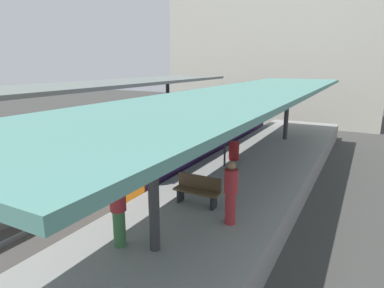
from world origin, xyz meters
The scene contains 15 objects.
ground_plane centered at (0.00, 0.00, 0.00)m, with size 80.00×80.00×0.00m, color #383835.
platform_left centered at (-3.80, 0.00, 0.50)m, with size 4.40×28.00×1.00m, color gray.
platform_right centered at (3.80, 0.00, 0.50)m, with size 4.40×28.00×1.00m, color gray.
track_ballast centered at (0.00, 0.00, 0.10)m, with size 3.20×28.00×0.20m, color #423F3D.
rail_near_side centered at (-0.72, 0.00, 0.27)m, with size 0.08×28.00×0.14m, color slate.
rail_far_side centered at (0.72, 0.00, 0.27)m, with size 0.08×28.00×0.14m, color slate.
commuter_train centered at (0.00, 5.00, 1.73)m, with size 2.78×13.86×3.10m.
canopy_left centered at (-3.80, 1.40, 4.05)m, with size 4.18×21.00×3.17m.
canopy_right centered at (3.80, 1.40, 3.99)m, with size 4.18×21.00×3.10m.
platform_bench centered at (3.52, -2.26, 1.46)m, with size 1.40×0.41×0.86m.
platform_sign centered at (2.78, 1.55, 2.62)m, with size 0.90×0.08×2.21m.
litter_bin centered at (2.77, 2.61, 1.40)m, with size 0.44×0.44×0.80m, color maroon.
passenger_near_bench centered at (4.82, -2.95, 1.88)m, with size 0.36×0.36×1.69m.
passenger_mid_platform centered at (3.01, -5.15, 1.88)m, with size 0.36×0.36×1.70m.
station_building_backdrop centered at (-0.35, 20.00, 5.50)m, with size 18.00×6.00×11.00m, color beige.
Camera 1 is at (7.69, -10.38, 5.08)m, focal length 30.91 mm.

